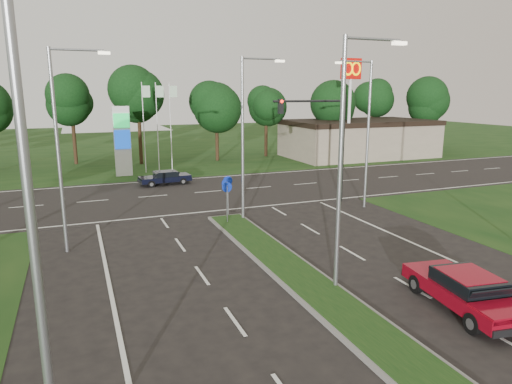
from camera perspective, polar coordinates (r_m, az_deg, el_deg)
name	(u,v)px	position (r m, az deg, el deg)	size (l,w,h in m)	color
verge_far	(138,147)	(63.47, -14.55, 5.51)	(160.00, 50.00, 0.02)	#143311
cross_road	(195,193)	(33.30, -7.65, -0.12)	(160.00, 12.00, 0.02)	black
median_kerb	(346,314)	(15.64, 11.23, -14.79)	(2.00, 26.00, 0.12)	slate
commercial_building	(359,139)	(53.03, 12.70, 6.50)	(16.00, 9.00, 4.00)	gray
streetlight_median_near	(346,152)	(16.30, 11.14, 4.88)	(2.53, 0.22, 9.00)	gray
streetlight_median_far	(246,131)	(25.25, -1.26, 7.68)	(2.53, 0.22, 9.00)	gray
streetlight_left_near	(46,226)	(7.88, -24.76, -3.94)	(2.53, 0.22, 9.00)	gray
streetlight_left_far	(62,141)	(21.69, -23.08, 5.94)	(2.53, 0.22, 9.00)	gray
streetlight_right_far	(366,127)	(28.90, 13.53, 7.94)	(2.53, 0.22, 9.00)	gray
traffic_signal	(326,132)	(29.74, 8.71, 7.43)	(5.10, 0.42, 7.00)	black
median_signs	(227,190)	(25.79, -3.62, 0.20)	(1.16, 1.76, 2.38)	gray
gas_pylon	(125,139)	(41.02, -16.08, 6.37)	(5.80, 1.26, 8.00)	silver
mcdonalds_sign	(351,83)	(47.22, 11.74, 13.14)	(2.20, 0.47, 10.40)	silver
treeline_far	(155,95)	(48.17, -12.51, 11.71)	(6.00, 6.00, 9.90)	black
red_sedan	(466,290)	(17.08, 24.78, -11.02)	(2.53, 4.88, 1.28)	maroon
navy_sedan	(165,177)	(36.61, -11.30, 1.80)	(4.02, 1.89, 1.08)	black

